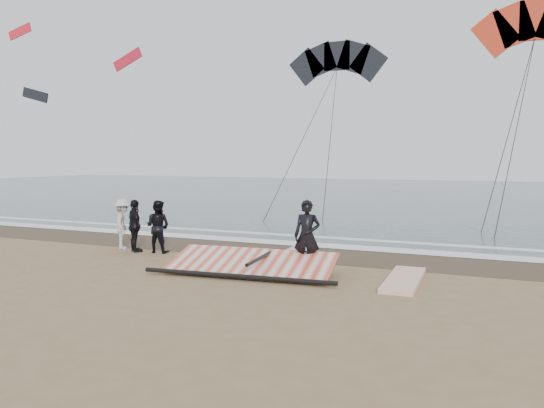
{
  "coord_description": "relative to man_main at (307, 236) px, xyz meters",
  "views": [
    {
      "loc": [
        4.37,
        -10.52,
        2.89
      ],
      "look_at": [
        -1.45,
        3.0,
        1.6
      ],
      "focal_mm": 35.0,
      "sensor_mm": 36.0,
      "label": 1
    }
  ],
  "objects": [
    {
      "name": "man_main",
      "position": [
        0.0,
        0.0,
        0.0
      ],
      "size": [
        0.72,
        0.53,
        1.83
      ],
      "primitive_type": "imported",
      "rotation": [
        0.0,
        0.0,
        0.14
      ],
      "color": "black",
      "rests_on": "ground"
    },
    {
      "name": "board_white",
      "position": [
        2.46,
        -0.16,
        -0.86
      ],
      "size": [
        0.82,
        2.67,
        0.11
      ],
      "primitive_type": "cube",
      "rotation": [
        0.0,
        0.0,
        0.03
      ],
      "color": "silver",
      "rests_on": "ground"
    },
    {
      "name": "wet_sand",
      "position": [
        0.06,
        2.49,
        -0.91
      ],
      "size": [
        120.0,
        2.8,
        0.01
      ],
      "primitive_type": "cube",
      "color": "#4C3D2B",
      "rests_on": "ground"
    },
    {
      "name": "board_cream",
      "position": [
        -1.17,
        1.92,
        -0.86
      ],
      "size": [
        0.75,
        2.55,
        0.11
      ],
      "primitive_type": "cube",
      "rotation": [
        0.0,
        0.0,
        -0.03
      ],
      "color": "white",
      "rests_on": "ground"
    },
    {
      "name": "sail_rig",
      "position": [
        -1.25,
        -0.68,
        -0.72
      ],
      "size": [
        4.82,
        2.13,
        0.52
      ],
      "color": "black",
      "rests_on": "ground"
    },
    {
      "name": "kite_dark",
      "position": [
        -6.32,
        23.91,
        8.45
      ],
      "size": [
        8.06,
        7.6,
        17.57
      ],
      "color": "black",
      "rests_on": "ground"
    },
    {
      "name": "sea",
      "position": [
        0.06,
        30.99,
        -0.9
      ],
      "size": [
        120.0,
        54.0,
        0.02
      ],
      "primitive_type": "cube",
      "color": "#233838",
      "rests_on": "ground"
    },
    {
      "name": "foam_far",
      "position": [
        0.06,
        5.59,
        -0.89
      ],
      "size": [
        120.0,
        0.45,
        0.01
      ],
      "primitive_type": "cube",
      "color": "white",
      "rests_on": "sea"
    },
    {
      "name": "kite_red",
      "position": [
        5.8,
        17.54,
        8.3
      ],
      "size": [
        6.68,
        5.14,
        13.5
      ],
      "color": "red",
      "rests_on": "ground"
    },
    {
      "name": "foam_near",
      "position": [
        0.06,
        3.89,
        -0.89
      ],
      "size": [
        120.0,
        0.9,
        0.01
      ],
      "primitive_type": "cube",
      "color": "white",
      "rests_on": "sea"
    },
    {
      "name": "distant_kites",
      "position": [
        -33.95,
        25.99,
        11.02
      ],
      "size": [
        18.12,
        4.12,
        8.68
      ],
      "color": "black",
      "rests_on": "ground"
    },
    {
      "name": "trio_cluster",
      "position": [
        -5.86,
        0.78,
        -0.11
      ],
      "size": [
        2.35,
        1.33,
        1.62
      ],
      "color": "black",
      "rests_on": "ground"
    },
    {
      "name": "ground",
      "position": [
        0.06,
        -2.01,
        -0.92
      ],
      "size": [
        120.0,
        120.0,
        0.0
      ],
      "primitive_type": "plane",
      "color": "#8C704C",
      "rests_on": "ground"
    }
  ]
}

